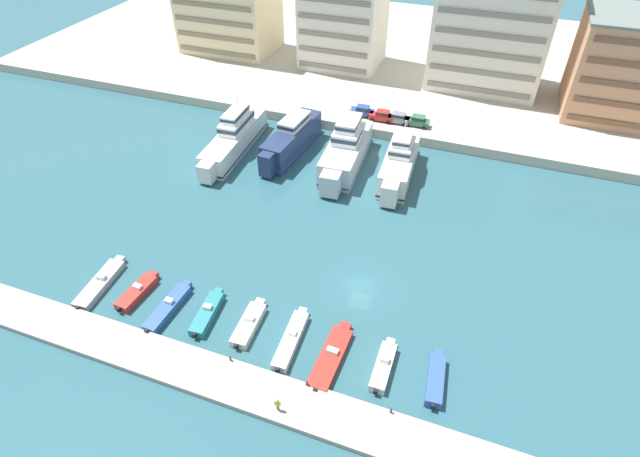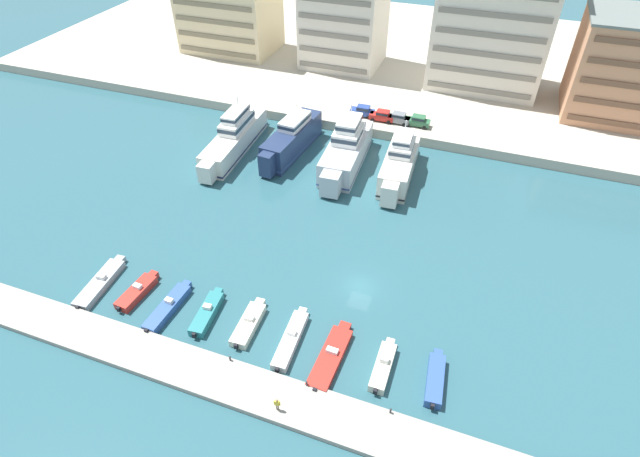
# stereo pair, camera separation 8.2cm
# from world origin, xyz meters

# --- Properties ---
(ground_plane) EXTENTS (400.00, 400.00, 0.00)m
(ground_plane) POSITION_xyz_m (0.00, 0.00, 0.00)
(ground_plane) COLOR #2D5B66
(quay_promenade) EXTENTS (180.00, 70.00, 1.64)m
(quay_promenade) POSITION_xyz_m (0.00, 68.12, 0.82)
(quay_promenade) COLOR #BCB29E
(quay_promenade) RESTS_ON ground
(pier_dock) EXTENTS (120.00, 4.58, 0.61)m
(pier_dock) POSITION_xyz_m (0.00, -16.41, 0.31)
(pier_dock) COLOR #9E998E
(pier_dock) RESTS_ON ground
(yacht_ivory_far_left) EXTENTS (4.85, 20.31, 8.04)m
(yacht_ivory_far_left) POSITION_xyz_m (-27.35, 21.89, 2.28)
(yacht_ivory_far_left) COLOR silver
(yacht_ivory_far_left) RESTS_ON ground
(yacht_navy_left) EXTENTS (4.85, 16.99, 7.35)m
(yacht_navy_left) POSITION_xyz_m (-18.60, 24.29, 2.35)
(yacht_navy_left) COLOR navy
(yacht_navy_left) RESTS_ON ground
(yacht_silver_mid_left) EXTENTS (5.75, 18.36, 8.89)m
(yacht_silver_mid_left) POSITION_xyz_m (-9.48, 23.81, 2.60)
(yacht_silver_mid_left) COLOR silver
(yacht_silver_mid_left) RESTS_ON ground
(yacht_ivory_center_left) EXTENTS (4.87, 16.58, 8.16)m
(yacht_ivory_center_left) POSITION_xyz_m (-1.16, 23.41, 2.39)
(yacht_ivory_center_left) COLOR silver
(yacht_ivory_center_left) RESTS_ON ground
(motorboat_grey_far_left) EXTENTS (2.53, 8.63, 1.26)m
(motorboat_grey_far_left) POSITION_xyz_m (-27.98, -10.02, 0.42)
(motorboat_grey_far_left) COLOR #9EA3A8
(motorboat_grey_far_left) RESTS_ON ground
(motorboat_red_left) EXTENTS (2.12, 6.36, 1.32)m
(motorboat_red_left) POSITION_xyz_m (-23.14, -9.78, 0.48)
(motorboat_red_left) COLOR red
(motorboat_red_left) RESTS_ON ground
(motorboat_blue_mid_left) EXTENTS (1.86, 7.78, 1.35)m
(motorboat_blue_mid_left) POSITION_xyz_m (-18.62, -10.52, 0.47)
(motorboat_blue_mid_left) COLOR #33569E
(motorboat_blue_mid_left) RESTS_ON ground
(motorboat_teal_center_left) EXTENTS (2.19, 6.78, 1.39)m
(motorboat_teal_center_left) POSITION_xyz_m (-14.22, -9.80, 0.50)
(motorboat_teal_center_left) COLOR teal
(motorboat_teal_center_left) RESTS_ON ground
(motorboat_cream_center) EXTENTS (2.08, 6.74, 1.29)m
(motorboat_cream_center) POSITION_xyz_m (-9.38, -9.55, 0.46)
(motorboat_cream_center) COLOR beige
(motorboat_cream_center) RESTS_ON ground
(motorboat_white_center_right) EXTENTS (1.97, 8.22, 1.26)m
(motorboat_white_center_right) POSITION_xyz_m (-4.47, -9.88, 0.45)
(motorboat_white_center_right) COLOR white
(motorboat_white_center_right) RESTS_ON ground
(motorboat_red_mid_right) EXTENTS (2.40, 8.78, 1.12)m
(motorboat_red_mid_right) POSITION_xyz_m (0.06, -10.43, 0.38)
(motorboat_red_mid_right) COLOR red
(motorboat_red_mid_right) RESTS_ON ground
(motorboat_cream_right) EXTENTS (1.60, 6.42, 1.50)m
(motorboat_cream_right) POSITION_xyz_m (5.20, -9.78, 0.51)
(motorboat_cream_right) COLOR beige
(motorboat_cream_right) RESTS_ON ground
(motorboat_blue_far_right) EXTENTS (2.02, 6.45, 1.03)m
(motorboat_blue_far_right) POSITION_xyz_m (10.19, -9.50, 0.52)
(motorboat_blue_far_right) COLOR #33569E
(motorboat_blue_far_right) RESTS_ON ground
(car_blue_far_left) EXTENTS (4.14, 2.01, 1.80)m
(car_blue_far_left) POSITION_xyz_m (-10.75, 36.91, 2.61)
(car_blue_far_left) COLOR #28428E
(car_blue_far_left) RESTS_ON quay_promenade
(car_red_left) EXTENTS (4.12, 1.96, 1.80)m
(car_red_left) POSITION_xyz_m (-7.18, 36.38, 2.61)
(car_red_left) COLOR red
(car_red_left) RESTS_ON quay_promenade
(car_grey_mid_left) EXTENTS (4.15, 2.03, 1.80)m
(car_grey_mid_left) POSITION_xyz_m (-4.49, 36.50, 2.61)
(car_grey_mid_left) COLOR slate
(car_grey_mid_left) RESTS_ON quay_promenade
(car_green_center_left) EXTENTS (4.11, 1.93, 1.80)m
(car_green_center_left) POSITION_xyz_m (-1.22, 36.62, 2.61)
(car_green_center_left) COLOR #2D6642
(car_green_center_left) RESTS_ON quay_promenade
(apartment_block_left) EXTENTS (15.30, 13.27, 23.92)m
(apartment_block_left) POSITION_xyz_m (-21.10, 57.78, 12.67)
(apartment_block_left) COLOR silver
(apartment_block_left) RESTS_ON quay_promenade
(apartment_block_mid_left) EXTENTS (20.05, 13.58, 28.31)m
(apartment_block_mid_left) POSITION_xyz_m (6.75, 57.12, 14.85)
(apartment_block_mid_left) COLOR silver
(apartment_block_mid_left) RESTS_ON quay_promenade
(pedestrian_near_edge) EXTENTS (0.59, 0.28, 1.54)m
(pedestrian_near_edge) POSITION_xyz_m (-2.53, -17.54, 1.53)
(pedestrian_near_edge) COLOR #7A6B56
(pedestrian_near_edge) RESTS_ON pier_dock
(bollard_west) EXTENTS (0.20, 0.20, 0.61)m
(bollard_west) POSITION_xyz_m (-8.99, -14.37, 0.94)
(bollard_west) COLOR #2D2D33
(bollard_west) RESTS_ON pier_dock
(bollard_west_mid) EXTENTS (0.20, 0.20, 0.61)m
(bollard_west_mid) POSITION_xyz_m (-0.97, -14.37, 0.94)
(bollard_west_mid) COLOR #2D2D33
(bollard_west_mid) RESTS_ON pier_dock
(bollard_east_mid) EXTENTS (0.20, 0.20, 0.61)m
(bollard_east_mid) POSITION_xyz_m (7.04, -14.37, 0.94)
(bollard_east_mid) COLOR #2D2D33
(bollard_east_mid) RESTS_ON pier_dock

